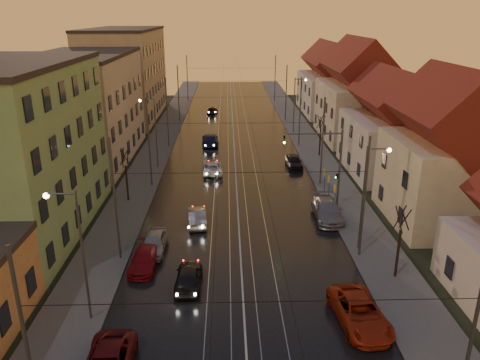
{
  "coord_description": "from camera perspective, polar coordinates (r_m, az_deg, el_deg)",
  "views": [
    {
      "loc": [
        -0.87,
        -20.83,
        16.65
      ],
      "look_at": [
        0.2,
        17.94,
        2.76
      ],
      "focal_mm": 35.0,
      "sensor_mm": 36.0,
      "label": 1
    }
  ],
  "objects": [
    {
      "name": "driving_car_2",
      "position": [
        51.41,
        -3.39,
        1.51
      ],
      "size": [
        2.32,
        4.59,
        1.24
      ],
      "primitive_type": "imported",
      "rotation": [
        0.0,
        0.0,
        3.2
      ],
      "color": "silver",
      "rests_on": "ground"
    },
    {
      "name": "catenary_pole_l_3",
      "position": [
        61.53,
        -8.86,
        8.09
      ],
      "size": [
        0.16,
        0.16,
        9.0
      ],
      "primitive_type": "cylinder",
      "color": "#595B60",
      "rests_on": "ground"
    },
    {
      "name": "apartment_left_3",
      "position": [
        81.14,
        -13.73,
        12.33
      ],
      "size": [
        10.0,
        24.0,
        14.0
      ],
      "primitive_type": "cube",
      "color": "#978661",
      "rests_on": "ground"
    },
    {
      "name": "road",
      "position": [
        63.06,
        -0.74,
        4.42
      ],
      "size": [
        16.0,
        120.0,
        0.04
      ],
      "primitive_type": "cube",
      "color": "black",
      "rests_on": "ground"
    },
    {
      "name": "street_lamp_1",
      "position": [
        34.47,
        15.34,
        -0.98
      ],
      "size": [
        1.75,
        0.32,
        8.0
      ],
      "color": "#595B60",
      "rests_on": "ground"
    },
    {
      "name": "driving_car_1",
      "position": [
        39.13,
        -5.25,
        -4.47
      ],
      "size": [
        1.83,
        4.23,
        1.36
      ],
      "primitive_type": "imported",
      "rotation": [
        0.0,
        0.0,
        3.24
      ],
      "color": "gray",
      "rests_on": "ground"
    },
    {
      "name": "bare_tree_2",
      "position": [
        57.74,
        9.76,
        5.22
      ],
      "size": [
        1.09,
        1.09,
        5.11
      ],
      "color": "black",
      "rests_on": "ground"
    },
    {
      "name": "parked_right_2",
      "position": [
        53.51,
        6.6,
        2.23
      ],
      "size": [
        1.78,
        4.16,
        1.4
      ],
      "primitive_type": "imported",
      "rotation": [
        0.0,
        0.0,
        0.03
      ],
      "color": "black",
      "rests_on": "ground"
    },
    {
      "name": "house_right_4",
      "position": [
        84.55,
        10.85,
        11.48
      ],
      "size": [
        9.18,
        16.32,
        10.0
      ],
      "color": "beige",
      "rests_on": "ground"
    },
    {
      "name": "house_right_3",
      "position": [
        67.16,
        14.08,
        9.83
      ],
      "size": [
        9.18,
        14.28,
        11.5
      ],
      "color": "#BCB291",
      "rests_on": "ground"
    },
    {
      "name": "catenary_pole_l_2",
      "position": [
        47.08,
        -11.01,
        4.39
      ],
      "size": [
        0.16,
        0.16,
        9.0
      ],
      "primitive_type": "cylinder",
      "color": "#595B60",
      "rests_on": "ground"
    },
    {
      "name": "traffic_light_mast",
      "position": [
        41.61,
        10.8,
        2.51
      ],
      "size": [
        5.3,
        0.32,
        7.2
      ],
      "color": "#595B60",
      "rests_on": "ground"
    },
    {
      "name": "parked_right_1",
      "position": [
        40.62,
        10.6,
        -3.63
      ],
      "size": [
        2.32,
        5.48,
        1.58
      ],
      "primitive_type": "imported",
      "rotation": [
        0.0,
        0.0,
        -0.02
      ],
      "color": "gray",
      "rests_on": "ground"
    },
    {
      "name": "catenary_pole_l_4",
      "position": [
        76.2,
        -7.51,
        10.37
      ],
      "size": [
        0.16,
        0.16,
        9.0
      ],
      "primitive_type": "cylinder",
      "color": "#595B60",
      "rests_on": "ground"
    },
    {
      "name": "driving_car_3",
      "position": [
        62.51,
        -3.66,
        4.94
      ],
      "size": [
        2.35,
        5.33,
        1.52
      ],
      "primitive_type": "imported",
      "rotation": [
        0.0,
        0.0,
        3.18
      ],
      "color": "#161842",
      "rests_on": "ground"
    },
    {
      "name": "parked_left_2",
      "position": [
        33.38,
        -11.58,
        -9.43
      ],
      "size": [
        1.9,
        4.34,
        1.24
      ],
      "primitive_type": "imported",
      "rotation": [
        0.0,
        0.0,
        -0.04
      ],
      "color": "maroon",
      "rests_on": "ground"
    },
    {
      "name": "ground",
      "position": [
        26.68,
        0.67,
        -18.91
      ],
      "size": [
        160.0,
        160.0,
        0.0
      ],
      "primitive_type": "plane",
      "color": "black",
      "rests_on": "ground"
    },
    {
      "name": "catenary_pole_r_1",
      "position": [
        33.57,
        14.93,
        -2.21
      ],
      "size": [
        0.16,
        0.16,
        9.0
      ],
      "primitive_type": "cylinder",
      "color": "#595B60",
      "rests_on": "ground"
    },
    {
      "name": "street_lamp_0",
      "position": [
        26.97,
        -19.35,
        -7.37
      ],
      "size": [
        1.75,
        0.32,
        8.0
      ],
      "color": "#595B60",
      "rests_on": "ground"
    },
    {
      "name": "tram_rail_2",
      "position": [
        63.07,
        -0.04,
        4.45
      ],
      "size": [
        0.06,
        120.0,
        0.03
      ],
      "primitive_type": "cube",
      "color": "gray",
      "rests_on": "road"
    },
    {
      "name": "apartment_left_1",
      "position": [
        39.9,
        -26.19,
        2.92
      ],
      "size": [
        10.0,
        18.0,
        13.0
      ],
      "primitive_type": "cube",
      "color": "#6B9961",
      "rests_on": "ground"
    },
    {
      "name": "catenary_pole_r_3",
      "position": [
        61.78,
        7.34,
        8.21
      ],
      "size": [
        0.16,
        0.16,
        9.0
      ],
      "primitive_type": "cylinder",
      "color": "#595B60",
      "rests_on": "ground"
    },
    {
      "name": "driving_car_4",
      "position": [
        82.55,
        -3.4,
        8.49
      ],
      "size": [
        1.97,
        3.9,
        1.27
      ],
      "primitive_type": "imported",
      "rotation": [
        0.0,
        0.0,
        3.01
      ],
      "color": "black",
      "rests_on": "ground"
    },
    {
      "name": "tram_rail_1",
      "position": [
        63.05,
        -1.44,
        4.44
      ],
      "size": [
        0.06,
        120.0,
        0.03
      ],
      "primitive_type": "cube",
      "color": "gray",
      "rests_on": "road"
    },
    {
      "name": "bare_tree_1",
      "position": [
        32.29,
        18.82,
        -7.45
      ],
      "size": [
        1.09,
        1.09,
        5.11
      ],
      "color": "black",
      "rests_on": "ground"
    },
    {
      "name": "catenary_pole_r_0",
      "position": [
        21.38,
        26.34,
        -17.28
      ],
      "size": [
        0.16,
        0.16,
        9.0
      ],
      "primitive_type": "cylinder",
      "color": "#595B60",
      "rests_on": "ground"
    },
    {
      "name": "catenary_pole_r_2",
      "position": [
        47.4,
        10.03,
        4.55
      ],
      "size": [
        0.16,
        0.16,
        9.0
      ],
      "primitive_type": "cylinder",
      "color": "#595B60",
      "rests_on": "ground"
    },
    {
      "name": "apartment_left_2",
      "position": [
        58.27,
        -18.33,
        8.19
      ],
      "size": [
        10.0,
        20.0,
        12.0
      ],
      "primitive_type": "cube",
      "color": "tan",
      "rests_on": "ground"
    },
    {
      "name": "catenary_pole_r_4",
      "position": [
        76.39,
        5.65,
        10.46
      ],
      "size": [
        0.16,
        0.16,
        9.0
      ],
      "primitive_type": "cylinder",
      "color": "#595B60",
      "rests_on": "ground"
    },
    {
      "name": "catenary_pole_l_1",
      "position": [
        33.12,
        -14.98,
        -2.52
      ],
      "size": [
        0.16,
        0.16,
        9.0
      ],
      "primitive_type": "cylinder",
      "color": "#595B60",
      "rests_on": "ground"
    },
    {
      "name": "catenary_pole_l_0",
      "position": [
        20.67,
        -24.5,
        -18.37
      ],
      "size": [
        0.16,
        0.16,
        9.0
      ],
      "primitive_type": "cylinder",
      "color": "#595B60",
      "rests_on": "ground"
    },
    {
      "name": "sidewalk_right",
      "position": [
        63.97,
        8.28,
        4.48
      ],
      "size": [
        4.0,
        120.0,
        0.15
      ],
      "primitive_type": "cube",
      "color": "#4C4C4C",
      "rests_on": "ground"
    },
    {
      "name": "parked_right_0",
      "position": [
        28.18,
        14.38,
        -15.36
      ],
      "size": [
        2.98,
        5.58,
        1.49
      ],
      "primitive_type": "imported",
      "rotation": [
        0.0,
        0.0,
        0.1
      ],
      "color": "#A72710",
      "rests_on": "ground"
    },
    {
      "name": "catenary_pole_r_5",
      "position": [
        94.1,
        4.3,
        12.24
      ],
      "size": [
        0.16,
        0.16,
        9.0
      ],
      "primitive_type": "cylinder",
      "color": "#595B60",
      "rests_on": "ground"
    },
    {
      "name": "bare_tree_0",
      "position": [
        44.21,
        -13.68,
        0.44
      ],
      "size": [
        1.09,
        1.09,
        5.11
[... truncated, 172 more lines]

